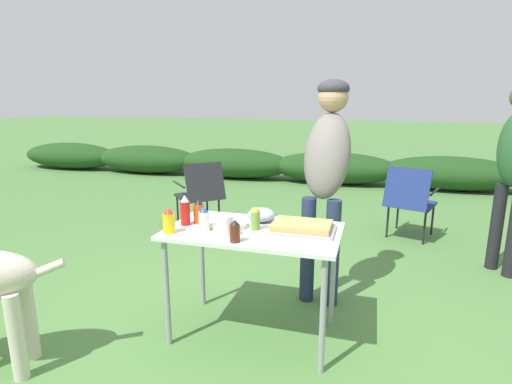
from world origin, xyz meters
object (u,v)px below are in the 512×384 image
Objects in this scene: food_tray at (302,227)px; standing_person_with_beanie at (327,163)px; mustard_bottle at (169,221)px; hot_sauce_bottle at (199,212)px; camp_chair_near_hedge at (410,199)px; mixing_bowl at (261,215)px; ketchup_bottle at (185,211)px; plate_stack at (228,224)px; relish_jar at (255,220)px; folding_table at (253,241)px; bbq_sauce_bottle at (235,231)px; mayo_bottle at (204,220)px; paper_cup_stack at (227,226)px; camp_chair_green_behind_table at (200,192)px.

food_tray is 0.71m from standing_person_with_beanie.
mustard_bottle is 0.26m from hot_sauce_bottle.
mixing_bowl is at bearing -99.59° from camp_chair_near_hedge.
camp_chair_near_hedge is at bearing 56.10° from ketchup_bottle.
plate_stack is 1.84× the size of relish_jar.
folding_table is 8.12× the size of bbq_sauce_bottle.
bbq_sauce_bottle is at bearing -38.21° from hot_sauce_bottle.
bbq_sauce_bottle is (0.44, -0.04, -0.01)m from mustard_bottle.
relish_jar is at bearing -168.83° from food_tray.
folding_table is at bearing -88.67° from mixing_bowl.
food_tray is 0.69m from hot_sauce_bottle.
mixing_bowl and camp_chair_near_hedge have the same top height.
hot_sauce_bottle is (-0.69, -0.03, 0.05)m from food_tray.
relish_jar is 0.68× the size of ketchup_bottle.
food_tray is at bearing -91.65° from camp_chair_near_hedge.
mayo_bottle reaches higher than relish_jar.
camp_chair_near_hedge is (1.52, 2.29, -0.35)m from hot_sauce_bottle.
relish_jar is (0.49, 0.21, -0.01)m from mustard_bottle.
camp_chair_near_hedge is at bearing 60.64° from plate_stack.
camp_chair_near_hedge is at bearing 63.59° from paper_cup_stack.
paper_cup_stack reaches higher than camp_chair_green_behind_table.
folding_table is 0.29m from bbq_sauce_bottle.
camp_chair_near_hedge reaches higher than folding_table.
food_tray is at bearing -90.00° from standing_person_with_beanie.
mustard_bottle is 0.45m from bbq_sauce_bottle.
mustard_bottle reaches higher than relish_jar.
camp_chair_green_behind_table is at bearing -153.70° from camp_chair_near_hedge.
ketchup_bottle reaches higher than hot_sauce_bottle.
mixing_bowl is (-0.00, 0.18, 0.12)m from folding_table.
mayo_bottle is at bearing -55.25° from hot_sauce_bottle.
mayo_bottle is at bearing -163.12° from food_tray.
bbq_sauce_bottle is at bearing -105.56° from camp_chair_green_behind_table.
mustard_bottle is 0.09× the size of standing_person_with_beanie.
mustard_bottle is at bearing 175.25° from bbq_sauce_bottle.
mixing_bowl is at bearing -99.33° from camp_chair_green_behind_table.
plate_stack is at bearing -101.05° from camp_chair_near_hedge.
mustard_bottle is 0.96× the size of hot_sauce_bottle.
plate_stack is at bearing -134.03° from mixing_bowl.
standing_person_with_beanie reaches higher than camp_chair_green_behind_table.
food_tray is 3.14× the size of paper_cup_stack.
relish_jar reaches higher than camp_chair_green_behind_table.
paper_cup_stack reaches higher than mixing_bowl.
camp_chair_near_hedge is (0.82, 2.27, -0.30)m from food_tray.
camp_chair_green_behind_table is 1.00× the size of camp_chair_near_hedge.
bbq_sauce_bottle is (-0.03, -0.44, 0.02)m from mixing_bowl.
ketchup_bottle is at bearing 153.02° from bbq_sauce_bottle.
camp_chair_green_behind_table is at bearing 114.30° from hot_sauce_bottle.
camp_chair_green_behind_table reaches higher than folding_table.
paper_cup_stack is at bearing -126.50° from relish_jar.
camp_chair_near_hedge is at bearing 70.04° from food_tray.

